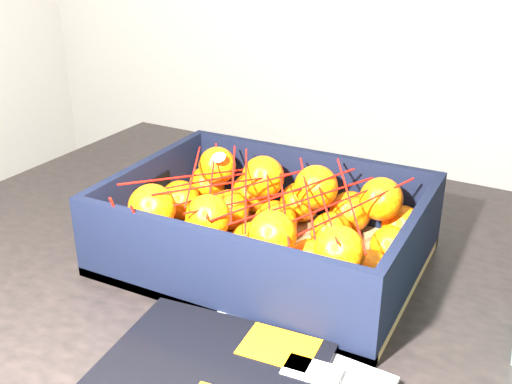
% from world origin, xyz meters
% --- Properties ---
extents(table, '(1.22, 0.84, 0.75)m').
position_xyz_m(table, '(0.10, 0.26, 0.65)').
color(table, black).
rests_on(table, ground).
extents(produce_crate, '(0.39, 0.29, 0.11)m').
position_xyz_m(produce_crate, '(0.03, 0.27, 0.78)').
color(produce_crate, olive).
rests_on(produce_crate, table).
extents(clementine_heap, '(0.37, 0.27, 0.10)m').
position_xyz_m(clementine_heap, '(0.02, 0.27, 0.80)').
color(clementine_heap, '#EF5E05').
rests_on(clementine_heap, produce_crate).
extents(mesh_net, '(0.32, 0.26, 0.09)m').
position_xyz_m(mesh_net, '(0.02, 0.26, 0.85)').
color(mesh_net, '#C30C07').
rests_on(mesh_net, clementine_heap).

